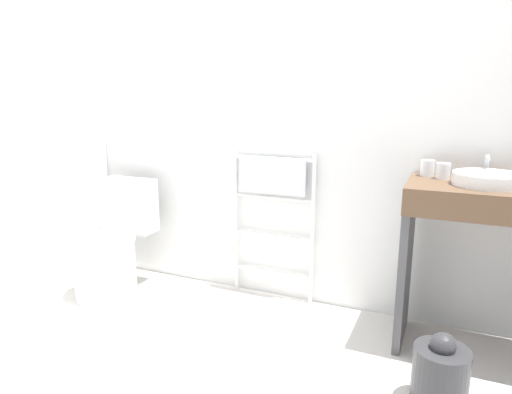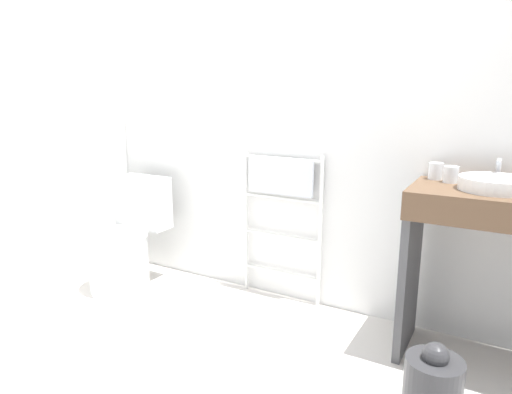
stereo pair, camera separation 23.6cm
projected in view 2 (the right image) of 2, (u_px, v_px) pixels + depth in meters
The scene contains 10 objects.
wall_back at pixel (313, 105), 2.78m from camera, with size 3.29×0.12×2.53m, color white.
wall_side at pixel (39, 104), 2.92m from camera, with size 0.12×2.00×2.53m, color white.
toilet at pixel (126, 244), 3.17m from camera, with size 0.41×0.57×0.76m.
towel_radiator at pixel (281, 193), 2.89m from camera, with size 0.56×0.06×0.97m.
vanity_counter at pixel (500, 256), 2.14m from camera, with size 0.84×0.47×0.90m.
sink_basin at pixel (495, 183), 2.10m from camera, with size 0.32×0.32×0.06m.
faucet at pixel (498, 168), 2.23m from camera, with size 0.02×0.10×0.13m.
cup_near_wall at pixel (436, 171), 2.37m from camera, with size 0.07×0.07×0.09m.
cup_near_edge at pixel (451, 174), 2.28m from camera, with size 0.07×0.07×0.08m.
trash_bin at pixel (433, 387), 1.89m from camera, with size 0.24×0.27×0.35m.
Camera 2 is at (1.09, -1.23, 1.35)m, focal length 32.00 mm.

